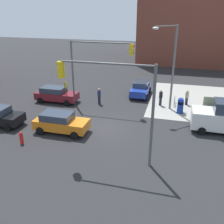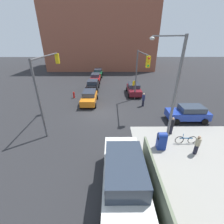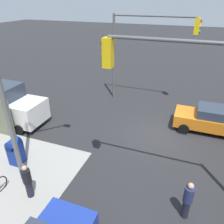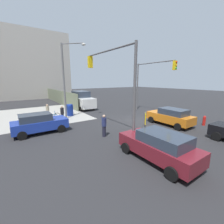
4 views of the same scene
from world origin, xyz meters
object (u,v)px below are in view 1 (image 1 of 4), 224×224
at_px(hatchback_orange, 60,122).
at_px(pedestrian_crossing, 99,96).
at_px(bicycle_leaning_on_fence, 174,101).
at_px(traffic_signal_se_corner, 114,93).
at_px(fire_hydrant, 21,138).
at_px(pedestrian_waiting, 161,97).
at_px(coupe_blue, 141,88).
at_px(coupe_maroon, 56,94).
at_px(pedestrian_walking_north, 187,97).
at_px(street_lamp_corner, 171,62).
at_px(mailbox_blue, 180,105).
at_px(traffic_signal_nw_corner, 95,61).

distance_m(hatchback_orange, pedestrian_crossing, 6.97).
bearing_deg(bicycle_leaning_on_fence, traffic_signal_se_corner, -106.35).
distance_m(fire_hydrant, pedestrian_waiting, 14.12).
height_order(pedestrian_crossing, pedestrian_waiting, pedestrian_crossing).
height_order(fire_hydrant, hatchback_orange, hatchback_orange).
relative_size(traffic_signal_se_corner, coupe_blue, 1.57).
bearing_deg(hatchback_orange, coupe_maroon, 119.69).
relative_size(pedestrian_crossing, bicycle_leaning_on_fence, 0.98).
bearing_deg(traffic_signal_se_corner, pedestrian_walking_north, 68.73).
distance_m(coupe_maroon, pedestrian_crossing, 4.68).
distance_m(street_lamp_corner, bicycle_leaning_on_fence, 4.71).
height_order(coupe_blue, coupe_maroon, same).
xyz_separation_m(mailbox_blue, pedestrian_walking_north, (0.60, 2.40, 0.05)).
xyz_separation_m(coupe_maroon, pedestrian_walking_north, (13.45, 2.75, -0.03)).
xyz_separation_m(coupe_blue, bicycle_leaning_on_fence, (3.88, -1.92, -0.50)).
bearing_deg(coupe_blue, pedestrian_waiting, -46.52).
height_order(pedestrian_walking_north, bicycle_leaning_on_fence, pedestrian_walking_north).
relative_size(pedestrian_waiting, bicycle_leaning_on_fence, 0.94).
relative_size(street_lamp_corner, pedestrian_crossing, 4.66).
bearing_deg(traffic_signal_se_corner, bicycle_leaning_on_fence, 73.65).
height_order(traffic_signal_se_corner, pedestrian_crossing, traffic_signal_se_corner).
xyz_separation_m(coupe_blue, pedestrian_waiting, (2.48, -2.62, 0.01)).
bearing_deg(traffic_signal_se_corner, street_lamp_corner, 74.60).
bearing_deg(coupe_blue, traffic_signal_nw_corner, -129.45).
bearing_deg(street_lamp_corner, coupe_maroon, -175.58).
distance_m(coupe_maroon, pedestrian_waiting, 11.00).
xyz_separation_m(traffic_signal_nw_corner, bicycle_leaning_on_fence, (7.68, 2.70, -4.33)).
distance_m(fire_hydrant, bicycle_leaning_on_fence, 15.56).
bearing_deg(pedestrian_waiting, traffic_signal_nw_corner, -83.86).
bearing_deg(street_lamp_corner, fire_hydrant, -135.56).
bearing_deg(pedestrian_waiting, mailbox_blue, 41.61).
xyz_separation_m(mailbox_blue, coupe_maroon, (-12.85, -0.35, 0.08)).
height_order(traffic_signal_nw_corner, bicycle_leaning_on_fence, traffic_signal_nw_corner).
bearing_deg(bicycle_leaning_on_fence, coupe_maroon, -168.24).
xyz_separation_m(hatchback_orange, coupe_maroon, (-3.62, 6.34, 0.00)).
distance_m(traffic_signal_nw_corner, fire_hydrant, 10.09).
xyz_separation_m(street_lamp_corner, coupe_maroon, (-11.58, -0.90, -3.86)).
relative_size(traffic_signal_nw_corner, hatchback_orange, 1.51).
bearing_deg(mailbox_blue, pedestrian_walking_north, 75.96).
distance_m(hatchback_orange, pedestrian_walking_north, 13.39).
relative_size(fire_hydrant, hatchback_orange, 0.22).
distance_m(coupe_blue, hatchback_orange, 11.81).
bearing_deg(fire_hydrant, mailbox_blue, 39.40).
relative_size(street_lamp_corner, bicycle_leaning_on_fence, 4.57).
bearing_deg(pedestrian_crossing, bicycle_leaning_on_fence, -143.75).
bearing_deg(coupe_maroon, traffic_signal_nw_corner, -1.85).
xyz_separation_m(traffic_signal_se_corner, pedestrian_walking_north, (4.63, 11.90, -3.85)).
bearing_deg(coupe_maroon, pedestrian_waiting, 9.69).
xyz_separation_m(traffic_signal_se_corner, coupe_blue, (-0.45, 13.62, -3.82)).
xyz_separation_m(coupe_maroon, pedestrian_crossing, (4.65, 0.55, 0.05)).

